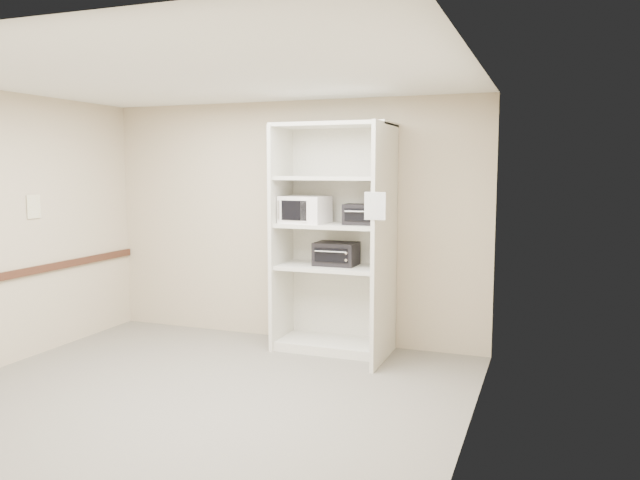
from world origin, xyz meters
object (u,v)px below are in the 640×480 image
(shelving_unit, at_px, (338,246))
(toaster_oven_lower, at_px, (336,254))
(microwave, at_px, (305,210))
(toaster_oven_upper, at_px, (362,214))

(shelving_unit, relative_size, toaster_oven_lower, 5.47)
(microwave, height_order, toaster_oven_upper, microwave)
(toaster_oven_lower, bearing_deg, shelving_unit, -56.12)
(microwave, height_order, toaster_oven_lower, microwave)
(shelving_unit, height_order, microwave, shelving_unit)
(shelving_unit, distance_m, microwave, 0.53)
(toaster_oven_upper, xyz_separation_m, toaster_oven_lower, (-0.30, 0.06, -0.43))
(toaster_oven_upper, distance_m, toaster_oven_lower, 0.53)
(toaster_oven_lower, bearing_deg, toaster_oven_upper, -10.84)
(toaster_oven_lower, bearing_deg, microwave, -165.95)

